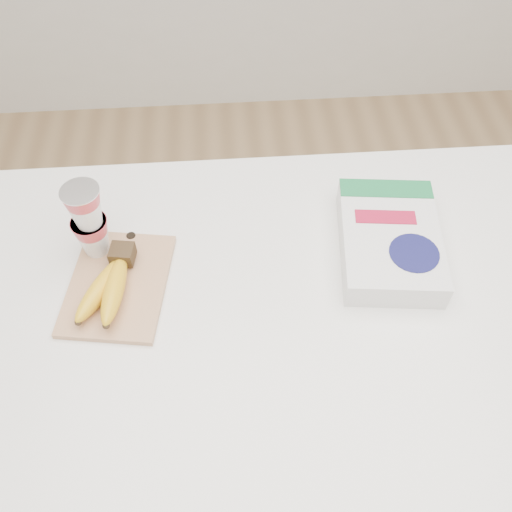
{
  "coord_description": "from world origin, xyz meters",
  "views": [
    {
      "loc": [
        -0.09,
        -0.62,
        1.95
      ],
      "look_at": [
        -0.04,
        0.1,
        1.03
      ],
      "focal_mm": 40.0,
      "sensor_mm": 36.0,
      "label": 1
    }
  ],
  "objects": [
    {
      "name": "cutting_board",
      "position": [
        -0.32,
        0.07,
        1.0
      ],
      "size": [
        0.23,
        0.29,
        0.01
      ],
      "primitive_type": "cube",
      "rotation": [
        0.0,
        0.0,
        -0.16
      ],
      "color": "tan",
      "rests_on": "table"
    },
    {
      "name": "bananas",
      "position": [
        -0.33,
        0.05,
        1.03
      ],
      "size": [
        0.12,
        0.21,
        0.06
      ],
      "color": "#382816",
      "rests_on": "cutting_board"
    },
    {
      "name": "table",
      "position": [
        0.0,
        0.0,
        0.5
      ],
      "size": [
        1.33,
        0.88,
        0.99
      ],
      "primitive_type": "cube",
      "color": "white",
      "rests_on": "ground"
    },
    {
      "name": "room",
      "position": [
        0.0,
        0.0,
        1.35
      ],
      "size": [
        4.0,
        4.0,
        4.0
      ],
      "color": "tan",
      "rests_on": "ground"
    },
    {
      "name": "cereal_box",
      "position": [
        0.25,
        0.13,
        1.03
      ],
      "size": [
        0.23,
        0.32,
        0.07
      ],
      "rotation": [
        0.0,
        0.0,
        -0.11
      ],
      "color": "white",
      "rests_on": "table"
    },
    {
      "name": "yogurt_stack",
      "position": [
        -0.37,
        0.16,
        1.1
      ],
      "size": [
        0.08,
        0.08,
        0.18
      ],
      "color": "white",
      "rests_on": "cutting_board"
    }
  ]
}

